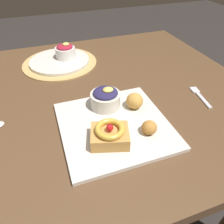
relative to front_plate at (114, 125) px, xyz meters
The scene contains 11 objects.
ground_plane 0.77m from the front_plate, 109.49° to the left, with size 8.00×8.00×0.00m, color #2D2826.
dining_table 0.23m from the front_plate, 109.49° to the left, with size 1.28×0.98×0.73m.
woven_placemat 0.47m from the front_plate, 100.52° to the left, with size 0.32×0.32×0.01m, color tan.
front_plate is the anchor object (origin of this frame).
cake_slice 0.08m from the front_plate, 119.71° to the right, with size 0.12×0.10×0.06m.
berry_ramekin 0.09m from the front_plate, 88.32° to the left, with size 0.09×0.09×0.07m.
fritter_front 0.10m from the front_plate, 31.67° to the left, with size 0.05×0.05×0.05m, color gold.
fritter_middle 0.10m from the front_plate, 40.41° to the right, with size 0.04×0.04×0.04m, color #BC7F38.
back_plate 0.47m from the front_plate, 100.52° to the left, with size 0.26×0.26×0.01m, color silver.
back_ramekin 0.48m from the front_plate, 96.56° to the left, with size 0.08×0.08×0.07m.
fork 0.34m from the front_plate, ahead, with size 0.04×0.13×0.00m.
Camera 1 is at (-0.09, -0.63, 1.15)m, focal length 34.24 mm.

